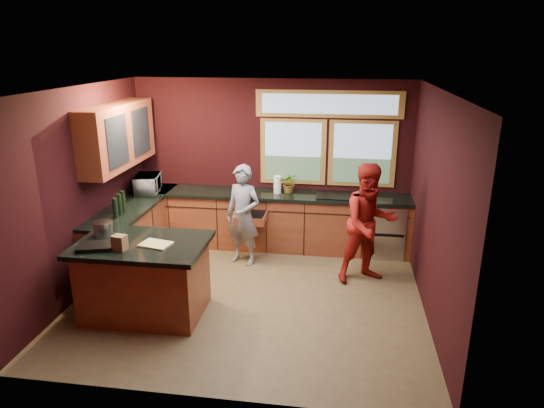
% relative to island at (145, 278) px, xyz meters
% --- Properties ---
extents(floor, '(4.50, 4.50, 0.00)m').
position_rel_island_xyz_m(floor, '(1.20, 0.60, -0.48)').
color(floor, brown).
rests_on(floor, ground).
extents(room_shell, '(4.52, 4.02, 2.71)m').
position_rel_island_xyz_m(room_shell, '(0.60, 0.92, 1.32)').
color(room_shell, black).
rests_on(room_shell, ground).
extents(back_counter, '(4.50, 0.64, 0.93)m').
position_rel_island_xyz_m(back_counter, '(1.40, 2.29, -0.01)').
color(back_counter, '#5C2D15').
rests_on(back_counter, floor).
extents(left_counter, '(0.64, 2.30, 0.93)m').
position_rel_island_xyz_m(left_counter, '(-0.75, 1.45, -0.01)').
color(left_counter, '#5C2D15').
rests_on(left_counter, floor).
extents(island, '(1.55, 1.05, 0.95)m').
position_rel_island_xyz_m(island, '(0.00, 0.00, 0.00)').
color(island, '#5C2D15').
rests_on(island, floor).
extents(person_grey, '(0.65, 0.54, 1.53)m').
position_rel_island_xyz_m(person_grey, '(0.91, 1.63, 0.29)').
color(person_grey, slate).
rests_on(person_grey, floor).
extents(person_red, '(1.02, 0.93, 1.70)m').
position_rel_island_xyz_m(person_red, '(2.74, 1.30, 0.37)').
color(person_red, maroon).
rests_on(person_red, floor).
extents(microwave, '(0.46, 0.59, 0.29)m').
position_rel_island_xyz_m(microwave, '(-0.72, 2.01, 0.60)').
color(microwave, '#999999').
rests_on(microwave, left_counter).
extents(potted_plant, '(0.29, 0.25, 0.32)m').
position_rel_island_xyz_m(potted_plant, '(1.52, 2.35, 0.61)').
color(potted_plant, '#999999').
rests_on(potted_plant, back_counter).
extents(paper_towel, '(0.12, 0.12, 0.28)m').
position_rel_island_xyz_m(paper_towel, '(1.33, 2.30, 0.59)').
color(paper_towel, white).
rests_on(paper_towel, back_counter).
extents(cutting_board, '(0.40, 0.32, 0.02)m').
position_rel_island_xyz_m(cutting_board, '(0.20, -0.05, 0.48)').
color(cutting_board, tan).
rests_on(cutting_board, island).
extents(stock_pot, '(0.24, 0.24, 0.18)m').
position_rel_island_xyz_m(stock_pot, '(-0.55, 0.15, 0.56)').
color(stock_pot, '#B8B8BD').
rests_on(stock_pot, island).
extents(paper_bag, '(0.17, 0.15, 0.18)m').
position_rel_island_xyz_m(paper_bag, '(-0.15, -0.25, 0.56)').
color(paper_bag, brown).
rests_on(paper_bag, island).
extents(black_tray, '(0.46, 0.38, 0.05)m').
position_rel_island_xyz_m(black_tray, '(-0.45, -0.25, 0.49)').
color(black_tray, black).
rests_on(black_tray, island).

